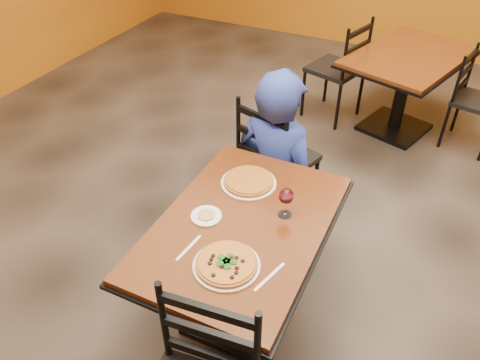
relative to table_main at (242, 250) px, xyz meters
The scene contains 16 objects.
floor 0.75m from the table_main, 90.00° to the left, with size 7.00×8.00×0.01m, color black.
table_main is the anchor object (origin of this frame).
table_second 2.59m from the table_main, 81.13° to the left, with size 1.14×1.40×0.75m.
chair_main_far 0.98m from the table_main, 100.34° to the left, with size 0.44×0.44×0.97m, color black, non-canonical shape.
chair_second_left 2.57m from the table_main, 95.36° to the left, with size 0.44×0.44×0.97m, color black, non-canonical shape.
chair_second_right 2.76m from the table_main, 67.91° to the left, with size 0.39×0.39×0.86m, color black, non-canonical shape.
diner 0.82m from the table_main, 98.83° to the left, with size 0.61×0.40×1.23m, color navy.
plate_main 0.36m from the table_main, 78.62° to the right, with size 0.31×0.31×0.01m, color white.
pizza_main 0.37m from the table_main, 78.62° to the right, with size 0.28×0.28×0.02m, color maroon.
plate_far 0.38m from the table_main, 109.11° to the left, with size 0.31×0.31×0.01m, color white.
pizza_far 0.39m from the table_main, 109.11° to the left, with size 0.28×0.28×0.02m, color #BB8723.
side_plate 0.27m from the table_main, 169.11° to the right, with size 0.16×0.16×0.01m, color white.
dip 0.28m from the table_main, 169.11° to the right, with size 0.09×0.09×0.01m, color tan.
wine_glass 0.36m from the table_main, 41.89° to the left, with size 0.08×0.08×0.18m, color white, non-canonical shape.
fork 0.36m from the table_main, 120.39° to the right, with size 0.01×0.19×0.00m, color silver.
knife 0.42m from the table_main, 45.64° to the right, with size 0.01×0.21×0.00m, color silver.
Camera 1 is at (0.74, -2.08, 2.37)m, focal length 35.27 mm.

